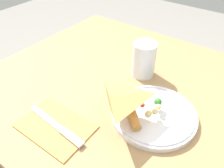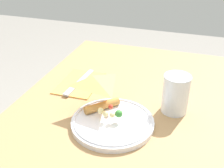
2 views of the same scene
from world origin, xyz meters
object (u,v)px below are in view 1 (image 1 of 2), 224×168
Objects in this scene: milk_glass at (144,60)px; napkin_folded at (56,126)px; butter_knife at (58,127)px; dining_table at (129,113)px; plate_pizza at (153,113)px.

milk_glass is 0.61× the size of napkin_folded.
butter_knife is at bearing 80.89° from milk_glass.
dining_table is at bearing -106.29° from napkin_folded.
plate_pizza is 1.20× the size of napkin_folded.
plate_pizza is 1.13× the size of butter_knife.
dining_table is 8.12× the size of milk_glass.
butter_knife is (0.18, 0.19, -0.01)m from plate_pizza.
butter_knife is at bearing 76.00° from dining_table.
plate_pizza is at bearing 128.28° from milk_glass.
butter_knife reaches higher than napkin_folded.
milk_glass is at bearing -84.28° from dining_table.
milk_glass is 0.57× the size of butter_knife.
milk_glass is at bearing -100.88° from napkin_folded.
plate_pizza is at bearing 148.70° from dining_table.
dining_table is 0.19m from plate_pizza.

